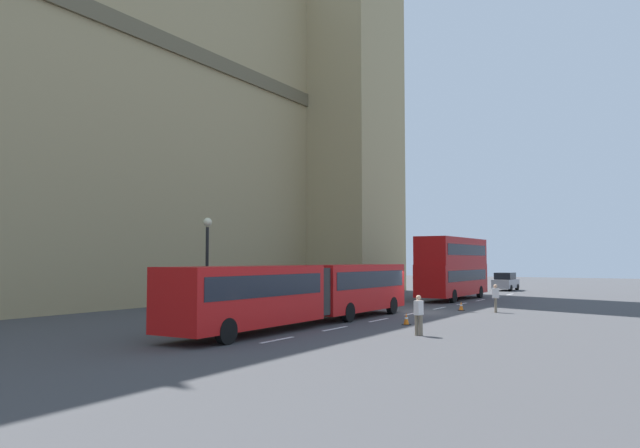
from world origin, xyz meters
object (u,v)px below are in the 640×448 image
object	(u,v)px
articulated_bus	(307,289)
pedestrian_by_kerb	(496,297)
double_decker_bus	(453,266)
traffic_cone_west	(406,319)
pedestrian_near_cones	(419,314)
street_lamp	(207,262)
sedan_lead	(506,282)
traffic_cone_middle	(461,306)

from	to	relation	value
articulated_bus	pedestrian_by_kerb	world-z (taller)	articulated_bus
double_decker_bus	traffic_cone_west	xyz separation A→B (m)	(-19.19, -4.16, -2.43)
pedestrian_near_cones	street_lamp	bearing A→B (deg)	95.73
articulated_bus	pedestrian_by_kerb	distance (m)	13.25
pedestrian_near_cones	pedestrian_by_kerb	xyz separation A→B (m)	(12.86, 0.24, 0.00)
street_lamp	pedestrian_near_cones	distance (m)	11.03
traffic_cone_west	pedestrian_by_kerb	size ratio (longest dim) A/B	0.34
articulated_bus	street_lamp	size ratio (longest dim) A/B	3.45
double_decker_bus	sedan_lead	bearing A→B (deg)	0.41
sedan_lead	pedestrian_near_cones	world-z (taller)	sedan_lead
double_decker_bus	pedestrian_by_kerb	bearing A→B (deg)	-148.83
traffic_cone_west	pedestrian_near_cones	xyz separation A→B (m)	(-3.62, -2.11, 0.63)
street_lamp	articulated_bus	bearing A→B (deg)	-64.28
articulated_bus	pedestrian_near_cones	size ratio (longest dim) A/B	10.74
traffic_cone_middle	articulated_bus	bearing A→B (deg)	162.65
street_lamp	double_decker_bus	bearing A→B (deg)	-10.67
articulated_bus	sedan_lead	distance (m)	38.57
traffic_cone_west	sedan_lead	bearing A→B (deg)	6.77
sedan_lead	double_decker_bus	bearing A→B (deg)	-179.59
sedan_lead	pedestrian_by_kerb	world-z (taller)	sedan_lead
traffic_cone_middle	pedestrian_near_cones	bearing A→B (deg)	-169.33
pedestrian_near_cones	pedestrian_by_kerb	distance (m)	12.87
double_decker_bus	sedan_lead	distance (m)	16.93
double_decker_bus	traffic_cone_middle	world-z (taller)	double_decker_bus
double_decker_bus	traffic_cone_west	world-z (taller)	double_decker_bus
articulated_bus	double_decker_bus	xyz separation A→B (m)	(21.73, 0.00, 0.96)
double_decker_bus	pedestrian_by_kerb	size ratio (longest dim) A/B	6.23
articulated_bus	double_decker_bus	world-z (taller)	double_decker_bus
traffic_cone_west	pedestrian_by_kerb	bearing A→B (deg)	-11.41
articulated_bus	sedan_lead	world-z (taller)	articulated_bus
street_lamp	pedestrian_near_cones	xyz separation A→B (m)	(1.08, -10.77, -2.14)
pedestrian_by_kerb	double_decker_bus	bearing A→B (deg)	31.17
articulated_bus	pedestrian_near_cones	xyz separation A→B (m)	(-1.09, -6.26, -0.83)
double_decker_bus	pedestrian_near_cones	size ratio (longest dim) A/B	6.23
traffic_cone_middle	pedestrian_near_cones	xyz separation A→B (m)	(-13.19, -2.48, 0.63)
traffic_cone_west	double_decker_bus	bearing A→B (deg)	12.22
sedan_lead	pedestrian_near_cones	size ratio (longest dim) A/B	2.60
articulated_bus	street_lamp	distance (m)	5.17
double_decker_bus	sedan_lead	xyz separation A→B (m)	(16.83, 0.12, -1.80)
sedan_lead	traffic_cone_west	xyz separation A→B (m)	(-36.03, -4.28, -0.63)
sedan_lead	street_lamp	size ratio (longest dim) A/B	0.83
sedan_lead	street_lamp	xyz separation A→B (m)	(-40.73, 4.38, 2.14)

